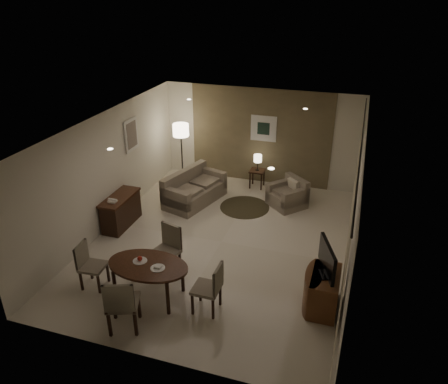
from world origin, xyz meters
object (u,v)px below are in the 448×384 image
(chair_near, at_px, (123,302))
(armchair, at_px, (287,193))
(side_table, at_px, (257,178))
(dining_table, at_px, (149,281))
(tv_cabinet, at_px, (324,291))
(floor_lamp, at_px, (182,154))
(chair_right, at_px, (206,288))
(sofa, at_px, (195,187))
(chair_left, at_px, (93,266))
(console_desk, at_px, (121,211))
(chair_far, at_px, (165,252))

(chair_near, xyz_separation_m, armchair, (1.79, 5.17, -0.16))
(side_table, bearing_deg, dining_table, -97.97)
(tv_cabinet, bearing_deg, floor_lamp, 136.56)
(chair_right, distance_m, side_table, 5.26)
(sofa, height_order, armchair, sofa)
(sofa, bearing_deg, armchair, -61.80)
(chair_left, distance_m, armchair, 5.24)
(console_desk, bearing_deg, chair_left, -72.81)
(chair_far, bearing_deg, console_desk, 156.87)
(side_table, bearing_deg, armchair, -41.32)
(chair_right, distance_m, sofa, 4.23)
(tv_cabinet, bearing_deg, chair_right, -160.59)
(dining_table, xyz_separation_m, armchair, (1.74, 4.33, 0.01))
(chair_left, relative_size, side_table, 1.75)
(armchair, relative_size, side_table, 1.60)
(chair_far, height_order, side_table, chair_far)
(chair_far, bearing_deg, chair_right, -17.41)
(chair_near, height_order, side_table, chair_near)
(chair_left, bearing_deg, sofa, -11.88)
(dining_table, bearing_deg, armchair, 68.08)
(tv_cabinet, distance_m, dining_table, 3.14)
(sofa, xyz_separation_m, floor_lamp, (-0.78, 1.05, 0.46))
(dining_table, distance_m, armchair, 4.67)
(sofa, relative_size, floor_lamp, 1.00)
(sofa, bearing_deg, chair_left, -171.51)
(chair_near, xyz_separation_m, side_table, (0.78, 6.06, -0.27))
(console_desk, relative_size, chair_right, 1.26)
(chair_far, bearing_deg, armchair, 79.79)
(tv_cabinet, bearing_deg, console_desk, 162.95)
(dining_table, bearing_deg, chair_far, 91.20)
(tv_cabinet, distance_m, side_table, 5.12)
(floor_lamp, bearing_deg, sofa, -53.28)
(chair_right, distance_m, armchair, 4.40)
(sofa, bearing_deg, dining_table, -154.76)
(tv_cabinet, bearing_deg, armchair, 109.92)
(floor_lamp, bearing_deg, dining_table, -74.18)
(floor_lamp, bearing_deg, chair_right, -63.02)
(chair_far, distance_m, floor_lamp, 4.40)
(console_desk, relative_size, chair_far, 1.18)
(sofa, xyz_separation_m, side_table, (1.33, 1.38, -0.15))
(chair_left, distance_m, side_table, 5.59)
(chair_far, xyz_separation_m, armchair, (1.76, 3.62, -0.14))
(dining_table, height_order, chair_near, chair_near)
(dining_table, distance_m, chair_left, 1.14)
(console_desk, distance_m, dining_table, 2.83)
(console_desk, xyz_separation_m, armchair, (3.56, 2.17, -0.01))
(floor_lamp, bearing_deg, console_desk, -99.09)
(side_table, bearing_deg, chair_right, -85.82)
(console_desk, distance_m, chair_right, 3.66)
(console_desk, xyz_separation_m, tv_cabinet, (4.89, -1.50, -0.03))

